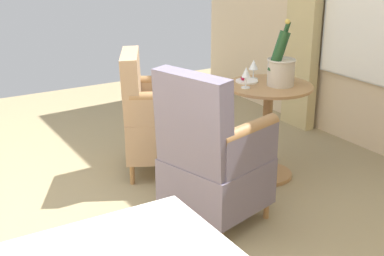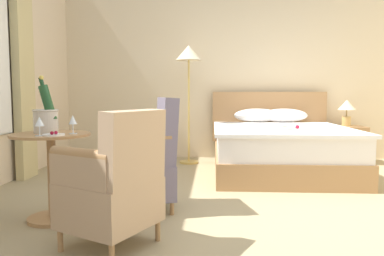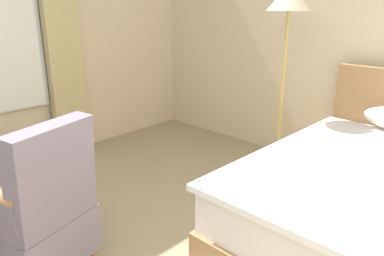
# 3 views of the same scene
# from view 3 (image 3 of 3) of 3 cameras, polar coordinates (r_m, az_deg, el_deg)

# --- Properties ---
(floor_lamp_brass) EXTENTS (0.38, 0.38, 1.75)m
(floor_lamp_brass) POSITION_cam_3_polar(r_m,az_deg,el_deg) (3.47, 14.45, 16.45)
(floor_lamp_brass) COLOR tan
(floor_lamp_brass) RESTS_ON ground
(armchair_by_window) EXTENTS (0.69, 0.67, 1.00)m
(armchair_by_window) POSITION_cam_3_polar(r_m,az_deg,el_deg) (2.40, -22.45, -12.12)
(armchair_by_window) COLOR #A6794B
(armchair_by_window) RESTS_ON ground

